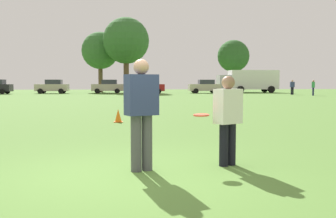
% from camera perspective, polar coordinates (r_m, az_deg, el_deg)
% --- Properties ---
extents(ground_plane, '(148.70, 148.70, 0.00)m').
position_cam_1_polar(ground_plane, '(5.98, -6.57, -9.93)').
color(ground_plane, '#517A33').
extents(player_thrower, '(0.57, 0.45, 1.81)m').
position_cam_1_polar(player_thrower, '(6.15, -4.00, 0.11)').
color(player_thrower, '#4C4C51').
rests_on(player_thrower, ground).
extents(player_defender, '(0.53, 0.45, 1.55)m').
position_cam_1_polar(player_defender, '(6.62, 8.94, -0.98)').
color(player_defender, black).
rests_on(player_defender, ground).
extents(frisbee, '(0.27, 0.27, 0.04)m').
position_cam_1_polar(frisbee, '(6.44, 5.00, -0.91)').
color(frisbee, '#E54C33').
extents(traffic_cone, '(0.32, 0.32, 0.48)m').
position_cam_1_polar(traffic_cone, '(13.90, -7.46, -1.03)').
color(traffic_cone, '#D8590C').
rests_on(traffic_cone, ground).
extents(parked_car_mid_left, '(4.23, 2.26, 1.82)m').
position_cam_1_polar(parked_car_mid_left, '(52.40, -16.89, 3.25)').
color(parked_car_mid_left, '#B7AD99').
rests_on(parked_car_mid_left, ground).
extents(parked_car_center, '(4.23, 2.26, 1.82)m').
position_cam_1_polar(parked_car_center, '(51.85, -8.97, 3.36)').
color(parked_car_center, '#B7AD99').
rests_on(parked_car_center, ground).
extents(parked_car_mid_right, '(4.23, 2.26, 1.82)m').
position_cam_1_polar(parked_car_mid_right, '(49.68, -2.93, 3.38)').
color(parked_car_mid_right, maroon).
rests_on(parked_car_mid_right, ground).
extents(parked_car_near_right, '(4.23, 2.26, 1.82)m').
position_cam_1_polar(parked_car_near_right, '(51.73, 5.51, 3.39)').
color(parked_car_near_right, '#B7AD99').
rests_on(parked_car_near_right, ground).
extents(box_truck, '(8.53, 3.10, 3.18)m').
position_cam_1_polar(box_truck, '(55.70, 11.99, 4.21)').
color(box_truck, white).
rests_on(box_truck, ground).
extents(bystander_sideline_watcher, '(0.43, 0.25, 1.56)m').
position_cam_1_polar(bystander_sideline_watcher, '(39.52, -5.82, 3.15)').
color(bystander_sideline_watcher, gray).
rests_on(bystander_sideline_watcher, ground).
extents(bystander_far_jogger, '(0.49, 0.30, 1.75)m').
position_cam_1_polar(bystander_far_jogger, '(47.41, 18.09, 3.24)').
color(bystander_far_jogger, black).
rests_on(bystander_far_jogger, ground).
extents(bystander_field_marshal, '(0.50, 0.55, 1.73)m').
position_cam_1_polar(bystander_field_marshal, '(45.05, 20.90, 3.13)').
color(bystander_field_marshal, '#1E234C').
rests_on(bystander_field_marshal, ground).
extents(tree_west_maple, '(5.51, 5.51, 8.96)m').
position_cam_1_polar(tree_west_maple, '(58.22, -10.10, 8.57)').
color(tree_west_maple, brown).
rests_on(tree_west_maple, ground).
extents(tree_center_elm, '(6.59, 6.59, 10.72)m').
position_cam_1_polar(tree_center_elm, '(55.51, -6.30, 10.09)').
color(tree_center_elm, brown).
rests_on(tree_center_elm, ground).
extents(tree_east_birch, '(5.00, 5.00, 8.13)m').
position_cam_1_polar(tree_east_birch, '(61.53, 9.75, 7.79)').
color(tree_east_birch, brown).
rests_on(tree_east_birch, ground).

